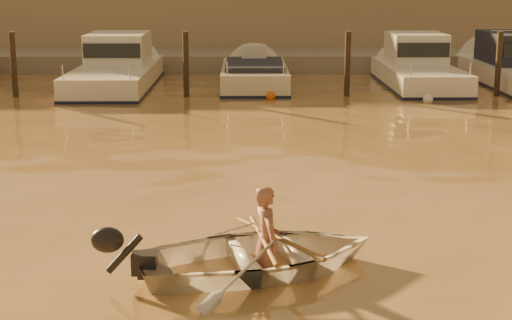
{
  "coord_description": "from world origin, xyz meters",
  "views": [
    {
      "loc": [
        1.63,
        -10.43,
        3.72
      ],
      "look_at": [
        1.8,
        2.05,
        0.75
      ],
      "focal_mm": 55.0,
      "sensor_mm": 36.0,
      "label": 1
    }
  ],
  "objects_px": {
    "dinghy": "(259,255)",
    "moored_boat_2": "(116,68)",
    "moored_boat_3": "(254,80)",
    "moored_boat_4": "(419,68)",
    "waterfront_building": "(210,3)",
    "person": "(267,240)"
  },
  "relations": [
    {
      "from": "dinghy",
      "to": "moored_boat_3",
      "type": "height_order",
      "value": "moored_boat_3"
    },
    {
      "from": "waterfront_building",
      "to": "moored_boat_2",
      "type": "bearing_deg",
      "value": -103.92
    },
    {
      "from": "dinghy",
      "to": "waterfront_building",
      "type": "bearing_deg",
      "value": -13.72
    },
    {
      "from": "person",
      "to": "moored_boat_3",
      "type": "bearing_deg",
      "value": -17.55
    },
    {
      "from": "moored_boat_2",
      "to": "moored_boat_4",
      "type": "relative_size",
      "value": 1.17
    },
    {
      "from": "moored_boat_4",
      "to": "dinghy",
      "type": "bearing_deg",
      "value": -108.62
    },
    {
      "from": "person",
      "to": "moored_boat_3",
      "type": "xyz_separation_m",
      "value": [
        0.04,
        16.92,
        -0.18
      ]
    },
    {
      "from": "dinghy",
      "to": "moored_boat_4",
      "type": "distance_m",
      "value": 17.9
    },
    {
      "from": "moored_boat_3",
      "to": "person",
      "type": "bearing_deg",
      "value": -90.15
    },
    {
      "from": "person",
      "to": "waterfront_building",
      "type": "height_order",
      "value": "waterfront_building"
    },
    {
      "from": "moored_boat_2",
      "to": "waterfront_building",
      "type": "height_order",
      "value": "waterfront_building"
    },
    {
      "from": "moored_boat_3",
      "to": "moored_boat_2",
      "type": "bearing_deg",
      "value": 180.0
    },
    {
      "from": "moored_boat_4",
      "to": "waterfront_building",
      "type": "height_order",
      "value": "waterfront_building"
    },
    {
      "from": "dinghy",
      "to": "moored_boat_2",
      "type": "bearing_deg",
      "value": -2.45
    },
    {
      "from": "person",
      "to": "moored_boat_4",
      "type": "height_order",
      "value": "moored_boat_4"
    },
    {
      "from": "dinghy",
      "to": "moored_boat_3",
      "type": "xyz_separation_m",
      "value": [
        0.14,
        16.95,
        0.02
      ]
    },
    {
      "from": "person",
      "to": "waterfront_building",
      "type": "distance_m",
      "value": 28.06
    },
    {
      "from": "dinghy",
      "to": "person",
      "type": "relative_size",
      "value": 2.22
    },
    {
      "from": "moored_boat_2",
      "to": "moored_boat_4",
      "type": "distance_m",
      "value": 10.24
    },
    {
      "from": "moored_boat_3",
      "to": "dinghy",
      "type": "bearing_deg",
      "value": -90.47
    },
    {
      "from": "person",
      "to": "moored_boat_2",
      "type": "height_order",
      "value": "moored_boat_2"
    },
    {
      "from": "dinghy",
      "to": "waterfront_building",
      "type": "distance_m",
      "value": 28.1
    }
  ]
}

